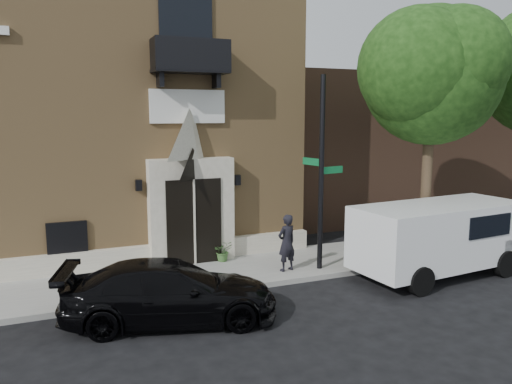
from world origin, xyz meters
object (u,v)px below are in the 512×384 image
black_sedan (170,292)px  fire_hydrant (398,246)px  dumpster (457,233)px  pedestrian_near (287,243)px  cargo_van (443,235)px  street_sign (321,173)px

black_sedan → fire_hydrant: black_sedan is taller
black_sedan → dumpster: 10.11m
black_sedan → pedestrian_near: 4.34m
dumpster → fire_hydrant: bearing=-171.1°
fire_hydrant → pedestrian_near: bearing=177.8°
black_sedan → dumpster: (9.98, 1.63, 0.07)m
pedestrian_near → cargo_van: bearing=143.8°
street_sign → pedestrian_near: 2.25m
cargo_van → fire_hydrant: cargo_van is taller
fire_hydrant → dumpster: (2.26, -0.17, 0.26)m
dumpster → street_sign: bearing=-168.8°
cargo_van → street_sign: bearing=149.8°
black_sedan → dumpster: bearing=-66.6°
dumpster → pedestrian_near: 6.13m
street_sign → fire_hydrant: street_sign is taller
cargo_van → dumpster: 2.34m
street_sign → pedestrian_near: (-1.02, 0.15, -2.00)m
fire_hydrant → pedestrian_near: 3.88m
cargo_van → street_sign: (-3.23, 1.52, 1.80)m
street_sign → fire_hydrant: size_ratio=7.63×
fire_hydrant → pedestrian_near: (-3.85, 0.15, 0.47)m
fire_hydrant → black_sedan: bearing=-166.9°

